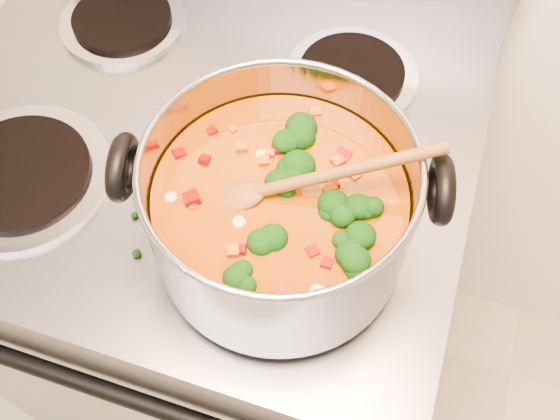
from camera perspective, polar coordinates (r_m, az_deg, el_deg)
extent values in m
cube|color=gray|center=(1.27, -5.33, -5.53)|extent=(0.77, 0.67, 0.92)
cylinder|color=black|center=(0.86, -15.88, -15.51)|extent=(0.66, 0.02, 0.02)
cylinder|color=#A5A5AD|center=(0.88, -22.55, 2.92)|extent=(0.23, 0.23, 0.01)
cylinder|color=black|center=(0.88, -22.72, 3.21)|extent=(0.18, 0.18, 0.01)
cylinder|color=#A5A5AD|center=(0.76, 0.75, -3.89)|extent=(0.23, 0.23, 0.01)
cylinder|color=black|center=(0.75, 0.75, -3.60)|extent=(0.18, 0.18, 0.01)
cylinder|color=#A5A5AD|center=(1.04, -14.18, 16.34)|extent=(0.19, 0.19, 0.01)
cylinder|color=black|center=(1.03, -14.27, 16.67)|extent=(0.15, 0.15, 0.01)
cylinder|color=#A5A5AD|center=(0.93, 6.54, 12.11)|extent=(0.19, 0.19, 0.01)
cylinder|color=black|center=(0.93, 6.59, 12.45)|extent=(0.15, 0.15, 0.01)
cylinder|color=#97989F|center=(0.68, 0.00, 0.26)|extent=(0.29, 0.29, 0.16)
torus|color=#97989F|center=(0.62, 0.00, 4.08)|extent=(0.29, 0.29, 0.01)
cylinder|color=#7C4C0B|center=(0.70, 0.00, -0.80)|extent=(0.27, 0.27, 0.11)
torus|color=black|center=(0.66, -14.19, 3.82)|extent=(0.04, 0.08, 0.08)
torus|color=black|center=(0.65, 14.51, 1.82)|extent=(0.04, 0.08, 0.08)
ellipsoid|color=black|center=(0.71, 0.32, 8.04)|extent=(0.04, 0.04, 0.03)
ellipsoid|color=black|center=(0.62, -8.01, -4.94)|extent=(0.04, 0.04, 0.03)
ellipsoid|color=black|center=(0.67, 1.84, 2.99)|extent=(0.04, 0.04, 0.03)
ellipsoid|color=black|center=(0.65, -9.35, -0.08)|extent=(0.04, 0.04, 0.03)
ellipsoid|color=black|center=(0.68, -2.78, 3.95)|extent=(0.04, 0.04, 0.03)
ellipsoid|color=black|center=(0.62, -6.03, -4.63)|extent=(0.04, 0.04, 0.03)
ellipsoid|color=black|center=(0.60, 2.89, -7.21)|extent=(0.04, 0.04, 0.03)
ellipsoid|color=black|center=(0.66, -7.11, 1.19)|extent=(0.04, 0.04, 0.03)
ellipsoid|color=black|center=(0.70, 7.06, 6.26)|extent=(0.04, 0.04, 0.03)
ellipsoid|color=black|center=(0.66, 3.75, 1.32)|extent=(0.04, 0.04, 0.03)
ellipsoid|color=#950B05|center=(0.66, -8.70, 1.18)|extent=(0.01, 0.01, 0.01)
ellipsoid|color=#950B05|center=(0.66, -2.48, 1.53)|extent=(0.01, 0.01, 0.01)
ellipsoid|color=#950B05|center=(0.72, -5.00, 7.98)|extent=(0.01, 0.01, 0.01)
ellipsoid|color=#950B05|center=(0.63, -2.88, -1.88)|extent=(0.01, 0.01, 0.01)
ellipsoid|color=#950B05|center=(0.71, -4.18, 7.10)|extent=(0.01, 0.01, 0.01)
ellipsoid|color=#950B05|center=(0.69, 4.51, 5.78)|extent=(0.01, 0.01, 0.01)
ellipsoid|color=#950B05|center=(0.67, 5.34, 2.77)|extent=(0.01, 0.01, 0.01)
ellipsoid|color=#950B05|center=(0.62, -3.68, -4.40)|extent=(0.01, 0.01, 0.01)
ellipsoid|color=#950B05|center=(0.70, -6.99, 5.60)|extent=(0.01, 0.01, 0.01)
ellipsoid|color=#950B05|center=(0.62, -6.46, -5.10)|extent=(0.01, 0.01, 0.01)
ellipsoid|color=#950B05|center=(0.67, -6.20, 2.89)|extent=(0.01, 0.01, 0.01)
ellipsoid|color=#950B05|center=(0.63, -6.15, -2.57)|extent=(0.01, 0.01, 0.01)
ellipsoid|color=#BE4B0A|center=(0.66, 3.78, 1.66)|extent=(0.01, 0.01, 0.01)
ellipsoid|color=#BE4B0A|center=(0.65, -3.26, 0.59)|extent=(0.01, 0.01, 0.01)
ellipsoid|color=#BE4B0A|center=(0.65, 3.94, -0.04)|extent=(0.01, 0.01, 0.01)
ellipsoid|color=#BE4B0A|center=(0.66, 1.04, 1.55)|extent=(0.01, 0.01, 0.01)
ellipsoid|color=#BE4B0A|center=(0.70, 1.38, 7.03)|extent=(0.01, 0.01, 0.01)
ellipsoid|color=#BE4B0A|center=(0.63, 5.01, -2.80)|extent=(0.01, 0.01, 0.01)
ellipsoid|color=#BE4B0A|center=(0.66, 8.67, 0.26)|extent=(0.01, 0.01, 0.01)
ellipsoid|color=#BE4B0A|center=(0.67, 8.21, 2.17)|extent=(0.01, 0.01, 0.01)
ellipsoid|color=#BE4B0A|center=(0.65, 1.41, 0.53)|extent=(0.01, 0.01, 0.01)
ellipsoid|color=#BE4B0A|center=(0.71, 6.93, 7.07)|extent=(0.01, 0.01, 0.01)
ellipsoid|color=#BE4B0A|center=(0.70, 7.15, 6.18)|extent=(0.01, 0.01, 0.01)
ellipsoid|color=beige|center=(0.70, -3.62, 6.05)|extent=(0.02, 0.02, 0.01)
ellipsoid|color=beige|center=(0.69, 3.64, 5.41)|extent=(0.02, 0.02, 0.01)
ellipsoid|color=beige|center=(0.65, -2.96, 0.53)|extent=(0.02, 0.02, 0.01)
ellipsoid|color=beige|center=(0.67, 8.26, 2.57)|extent=(0.02, 0.02, 0.01)
ellipsoid|color=beige|center=(0.68, -2.53, 4.64)|extent=(0.02, 0.02, 0.01)
ellipsoid|color=beige|center=(0.64, 2.13, -1.62)|extent=(0.02, 0.02, 0.01)
ellipsoid|color=beige|center=(0.63, -7.80, -3.09)|extent=(0.02, 0.02, 0.01)
ellipsoid|color=brown|center=(0.66, -3.91, 1.22)|extent=(0.07, 0.06, 0.03)
cylinder|color=brown|center=(0.64, 5.41, 3.40)|extent=(0.20, 0.09, 0.08)
ellipsoid|color=black|center=(0.84, -6.60, 5.17)|extent=(0.01, 0.01, 0.01)
ellipsoid|color=black|center=(0.78, 13.54, -3.20)|extent=(0.01, 0.01, 0.01)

